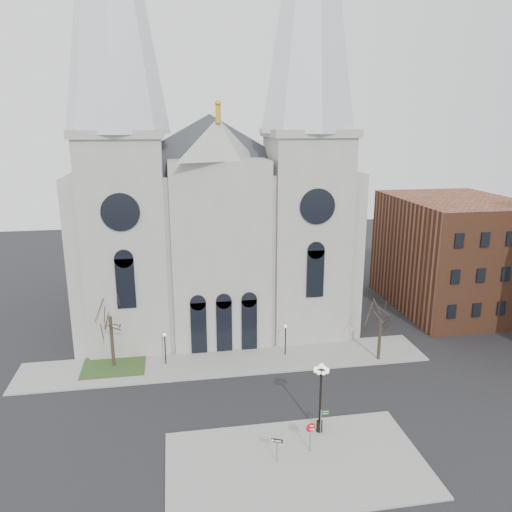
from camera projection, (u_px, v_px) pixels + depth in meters
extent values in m
plane|color=black|center=(243.00, 427.00, 39.04)|extent=(160.00, 160.00, 0.00)
cube|color=gray|center=(296.00, 464.00, 34.75)|extent=(18.00, 10.00, 0.14)
cube|color=gray|center=(227.00, 362.00, 49.49)|extent=(40.00, 6.00, 0.14)
cube|color=#2A471E|center=(114.00, 366.00, 48.64)|extent=(6.00, 5.00, 0.18)
cube|color=#9A968F|center=(212.00, 240.00, 61.43)|extent=(30.00, 24.00, 18.00)
pyramid|color=#2D3035|center=(209.00, 114.00, 57.51)|extent=(33.00, 26.40, 6.00)
cube|color=#9A968F|center=(127.00, 244.00, 51.27)|extent=(8.00, 8.00, 22.00)
cylinder|color=black|center=(120.00, 212.00, 46.37)|extent=(3.60, 0.30, 3.60)
cube|color=#9A968F|center=(306.00, 237.00, 54.37)|extent=(8.00, 8.00, 22.00)
cylinder|color=black|center=(317.00, 206.00, 49.47)|extent=(3.60, 0.30, 3.60)
cube|color=#9A968F|center=(220.00, 255.00, 51.72)|extent=(10.00, 5.00, 19.50)
pyramid|color=#9A968F|center=(218.00, 139.00, 48.65)|extent=(11.00, 5.00, 4.00)
cube|color=brown|center=(452.00, 254.00, 63.04)|extent=(14.00, 18.00, 14.00)
cylinder|color=black|center=(112.00, 342.00, 47.97)|extent=(0.32, 0.32, 5.25)
cylinder|color=black|center=(379.00, 341.00, 49.50)|extent=(0.32, 0.32, 4.20)
cylinder|color=black|center=(165.00, 350.00, 48.57)|extent=(0.12, 0.12, 3.00)
sphere|color=white|center=(165.00, 335.00, 48.15)|extent=(0.32, 0.32, 0.32)
cylinder|color=black|center=(285.00, 341.00, 50.53)|extent=(0.12, 0.12, 3.00)
sphere|color=white|center=(286.00, 326.00, 50.11)|extent=(0.32, 0.32, 0.32)
cylinder|color=slate|center=(310.00, 437.00, 35.72)|extent=(0.09, 0.09, 2.31)
cylinder|color=red|center=(310.00, 427.00, 35.51)|extent=(0.79, 0.20, 0.80)
cylinder|color=white|center=(310.00, 427.00, 35.51)|extent=(0.85, 0.19, 0.86)
cube|color=white|center=(310.00, 426.00, 35.48)|extent=(0.44, 0.11, 0.10)
cube|color=white|center=(310.00, 429.00, 35.55)|extent=(0.50, 0.12, 0.10)
cylinder|color=black|center=(320.00, 402.00, 37.65)|extent=(0.18, 0.18, 5.07)
cylinder|color=black|center=(319.00, 426.00, 38.20)|extent=(0.48, 0.48, 0.88)
sphere|color=white|center=(322.00, 365.00, 36.86)|extent=(0.35, 0.35, 0.35)
cylinder|color=slate|center=(277.00, 449.00, 34.70)|extent=(0.08, 0.08, 1.88)
cube|color=black|center=(277.00, 440.00, 34.51)|extent=(0.78, 0.35, 0.27)
cylinder|color=slate|center=(321.00, 422.00, 37.76)|extent=(0.08, 0.08, 2.04)
cube|color=#0C581D|center=(325.00, 411.00, 37.57)|extent=(0.58, 0.05, 0.14)
cube|color=#0C581D|center=(325.00, 413.00, 37.62)|extent=(0.58, 0.05, 0.14)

